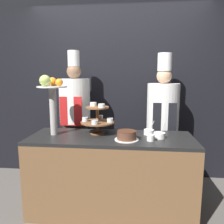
# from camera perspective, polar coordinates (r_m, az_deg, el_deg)

# --- Properties ---
(wall_back) EXTENTS (10.00, 0.06, 2.80)m
(wall_back) POSITION_cam_1_polar(r_m,az_deg,el_deg) (3.24, 1.63, 7.57)
(wall_back) COLOR black
(wall_back) RESTS_ON ground_plane
(buffet_counter) EXTENTS (1.76, 0.64, 0.86)m
(buffet_counter) POSITION_cam_1_polar(r_m,az_deg,el_deg) (2.51, -0.25, -15.91)
(buffet_counter) COLOR brown
(buffet_counter) RESTS_ON ground_plane
(tiered_stand) EXTENTS (0.38, 0.38, 0.35)m
(tiered_stand) POSITION_cam_1_polar(r_m,az_deg,el_deg) (2.44, -3.81, -1.71)
(tiered_stand) COLOR brown
(tiered_stand) RESTS_ON buffet_counter
(fruit_pedestal) EXTENTS (0.32, 0.32, 0.65)m
(fruit_pedestal) POSITION_cam_1_polar(r_m,az_deg,el_deg) (2.44, -15.52, 4.45)
(fruit_pedestal) COLOR #B2ADA8
(fruit_pedestal) RESTS_ON buffet_counter
(cake_round) EXTENTS (0.25, 0.25, 0.10)m
(cake_round) POSITION_cam_1_polar(r_m,az_deg,el_deg) (2.23, 3.84, -6.16)
(cake_round) COLOR white
(cake_round) RESTS_ON buffet_counter
(cup_white) EXTENTS (0.08, 0.08, 0.06)m
(cup_white) POSITION_cam_1_polar(r_m,az_deg,el_deg) (2.23, 10.06, -6.64)
(cup_white) COLOR white
(cup_white) RESTS_ON buffet_counter
(serving_bowl_near) EXTENTS (0.12, 0.12, 0.16)m
(serving_bowl_near) POSITION_cam_1_polar(r_m,az_deg,el_deg) (2.34, 12.27, -5.98)
(serving_bowl_near) COLOR white
(serving_bowl_near) RESTS_ON buffet_counter
(serving_bowl_far) EXTENTS (0.11, 0.11, 0.16)m
(serving_bowl_far) POSITION_cam_1_polar(r_m,az_deg,el_deg) (2.46, 9.62, -5.17)
(serving_bowl_far) COLOR white
(serving_bowl_far) RESTS_ON buffet_counter
(chef_left) EXTENTS (0.41, 0.41, 1.83)m
(chef_left) POSITION_cam_1_polar(r_m,az_deg,el_deg) (3.00, -9.62, -0.51)
(chef_left) COLOR #38332D
(chef_left) RESTS_ON ground_plane
(chef_center_left) EXTENTS (0.41, 0.41, 1.79)m
(chef_center_left) POSITION_cam_1_polar(r_m,az_deg,el_deg) (2.92, 13.06, -1.52)
(chef_center_left) COLOR #28282D
(chef_center_left) RESTS_ON ground_plane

